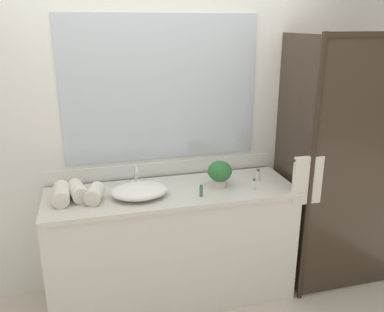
{
  "coord_description": "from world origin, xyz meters",
  "views": [
    {
      "loc": [
        -0.54,
        -2.64,
        2.05
      ],
      "look_at": [
        0.15,
        0.0,
        1.15
      ],
      "focal_mm": 37.88,
      "sensor_mm": 36.0,
      "label": 1
    }
  ],
  "objects_px": {
    "faucet": "(137,181)",
    "amenity_bottle_conditioner": "(201,191)",
    "potted_plant": "(220,172)",
    "soap_dish": "(218,175)",
    "rolled_towel_far_edge": "(95,194)",
    "sink_basin": "(140,191)",
    "amenity_bottle_lotion": "(258,175)",
    "rolled_towel_near_edge": "(61,194)",
    "rolled_towel_middle": "(78,191)",
    "amenity_bottle_shampoo": "(254,185)"
  },
  "relations": [
    {
      "from": "amenity_bottle_conditioner",
      "to": "rolled_towel_middle",
      "type": "xyz_separation_m",
      "value": [
        -0.83,
        0.17,
        0.02
      ]
    },
    {
      "from": "rolled_towel_near_edge",
      "to": "rolled_towel_middle",
      "type": "bearing_deg",
      "value": 13.07
    },
    {
      "from": "amenity_bottle_shampoo",
      "to": "soap_dish",
      "type": "bearing_deg",
      "value": 119.41
    },
    {
      "from": "soap_dish",
      "to": "rolled_towel_middle",
      "type": "relative_size",
      "value": 0.47
    },
    {
      "from": "rolled_towel_far_edge",
      "to": "faucet",
      "type": "bearing_deg",
      "value": 29.06
    },
    {
      "from": "faucet",
      "to": "rolled_towel_near_edge",
      "type": "relative_size",
      "value": 0.72
    },
    {
      "from": "potted_plant",
      "to": "rolled_towel_far_edge",
      "type": "bearing_deg",
      "value": -177.34
    },
    {
      "from": "rolled_towel_near_edge",
      "to": "rolled_towel_far_edge",
      "type": "relative_size",
      "value": 1.3
    },
    {
      "from": "sink_basin",
      "to": "soap_dish",
      "type": "distance_m",
      "value": 0.68
    },
    {
      "from": "amenity_bottle_lotion",
      "to": "amenity_bottle_conditioner",
      "type": "distance_m",
      "value": 0.53
    },
    {
      "from": "faucet",
      "to": "amenity_bottle_lotion",
      "type": "height_order",
      "value": "faucet"
    },
    {
      "from": "sink_basin",
      "to": "amenity_bottle_lotion",
      "type": "relative_size",
      "value": 4.49
    },
    {
      "from": "amenity_bottle_conditioner",
      "to": "rolled_towel_near_edge",
      "type": "height_order",
      "value": "rolled_towel_near_edge"
    },
    {
      "from": "potted_plant",
      "to": "rolled_towel_middle",
      "type": "xyz_separation_m",
      "value": [
        -1.01,
        0.03,
        -0.05
      ]
    },
    {
      "from": "amenity_bottle_lotion",
      "to": "faucet",
      "type": "bearing_deg",
      "value": 174.4
    },
    {
      "from": "amenity_bottle_shampoo",
      "to": "amenity_bottle_lotion",
      "type": "bearing_deg",
      "value": 58.08
    },
    {
      "from": "potted_plant",
      "to": "soap_dish",
      "type": "distance_m",
      "value": 0.21
    },
    {
      "from": "faucet",
      "to": "amenity_bottle_shampoo",
      "type": "distance_m",
      "value": 0.85
    },
    {
      "from": "amenity_bottle_conditioner",
      "to": "rolled_towel_middle",
      "type": "distance_m",
      "value": 0.85
    },
    {
      "from": "rolled_towel_middle",
      "to": "rolled_towel_far_edge",
      "type": "height_order",
      "value": "rolled_towel_middle"
    },
    {
      "from": "amenity_bottle_shampoo",
      "to": "rolled_towel_middle",
      "type": "height_order",
      "value": "rolled_towel_middle"
    },
    {
      "from": "amenity_bottle_shampoo",
      "to": "rolled_towel_far_edge",
      "type": "bearing_deg",
      "value": 175.72
    },
    {
      "from": "sink_basin",
      "to": "potted_plant",
      "type": "bearing_deg",
      "value": 3.88
    },
    {
      "from": "amenity_bottle_conditioner",
      "to": "rolled_towel_near_edge",
      "type": "xyz_separation_m",
      "value": [
        -0.94,
        0.15,
        0.02
      ]
    },
    {
      "from": "sink_basin",
      "to": "amenity_bottle_conditioner",
      "type": "relative_size",
      "value": 4.67
    },
    {
      "from": "faucet",
      "to": "potted_plant",
      "type": "height_order",
      "value": "potted_plant"
    },
    {
      "from": "amenity_bottle_lotion",
      "to": "amenity_bottle_shampoo",
      "type": "bearing_deg",
      "value": -121.92
    },
    {
      "from": "sink_basin",
      "to": "amenity_bottle_lotion",
      "type": "height_order",
      "value": "sink_basin"
    },
    {
      "from": "sink_basin",
      "to": "potted_plant",
      "type": "relative_size",
      "value": 2.05
    },
    {
      "from": "faucet",
      "to": "soap_dish",
      "type": "distance_m",
      "value": 0.64
    },
    {
      "from": "soap_dish",
      "to": "amenity_bottle_lotion",
      "type": "bearing_deg",
      "value": -28.16
    },
    {
      "from": "amenity_bottle_shampoo",
      "to": "rolled_towel_middle",
      "type": "bearing_deg",
      "value": 172.69
    },
    {
      "from": "sink_basin",
      "to": "amenity_bottle_conditioner",
      "type": "height_order",
      "value": "sink_basin"
    },
    {
      "from": "faucet",
      "to": "amenity_bottle_shampoo",
      "type": "bearing_deg",
      "value": -17.15
    },
    {
      "from": "rolled_towel_middle",
      "to": "rolled_towel_far_edge",
      "type": "relative_size",
      "value": 1.16
    },
    {
      "from": "amenity_bottle_conditioner",
      "to": "rolled_towel_near_edge",
      "type": "distance_m",
      "value": 0.95
    },
    {
      "from": "amenity_bottle_lotion",
      "to": "amenity_bottle_shampoo",
      "type": "distance_m",
      "value": 0.19
    },
    {
      "from": "sink_basin",
      "to": "soap_dish",
      "type": "relative_size",
      "value": 3.97
    },
    {
      "from": "rolled_towel_far_edge",
      "to": "amenity_bottle_conditioner",
      "type": "bearing_deg",
      "value": -7.83
    },
    {
      "from": "faucet",
      "to": "sink_basin",
      "type": "bearing_deg",
      "value": -90.0
    },
    {
      "from": "amenity_bottle_shampoo",
      "to": "rolled_towel_middle",
      "type": "relative_size",
      "value": 0.39
    },
    {
      "from": "faucet",
      "to": "amenity_bottle_conditioner",
      "type": "relative_size",
      "value": 2.0
    },
    {
      "from": "rolled_towel_near_edge",
      "to": "rolled_towel_far_edge",
      "type": "bearing_deg",
      "value": -12.35
    },
    {
      "from": "amenity_bottle_shampoo",
      "to": "sink_basin",
      "type": "bearing_deg",
      "value": 174.05
    },
    {
      "from": "faucet",
      "to": "amenity_bottle_shampoo",
      "type": "relative_size",
      "value": 2.04
    },
    {
      "from": "amenity_bottle_conditioner",
      "to": "rolled_towel_near_edge",
      "type": "bearing_deg",
      "value": 171.09
    },
    {
      "from": "potted_plant",
      "to": "rolled_towel_far_edge",
      "type": "height_order",
      "value": "potted_plant"
    },
    {
      "from": "rolled_towel_far_edge",
      "to": "sink_basin",
      "type": "bearing_deg",
      "value": 0.24
    },
    {
      "from": "amenity_bottle_lotion",
      "to": "rolled_towel_middle",
      "type": "xyz_separation_m",
      "value": [
        -1.33,
        -0.0,
        0.01
      ]
    },
    {
      "from": "potted_plant",
      "to": "soap_dish",
      "type": "xyz_separation_m",
      "value": [
        0.04,
        0.18,
        -0.09
      ]
    }
  ]
}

